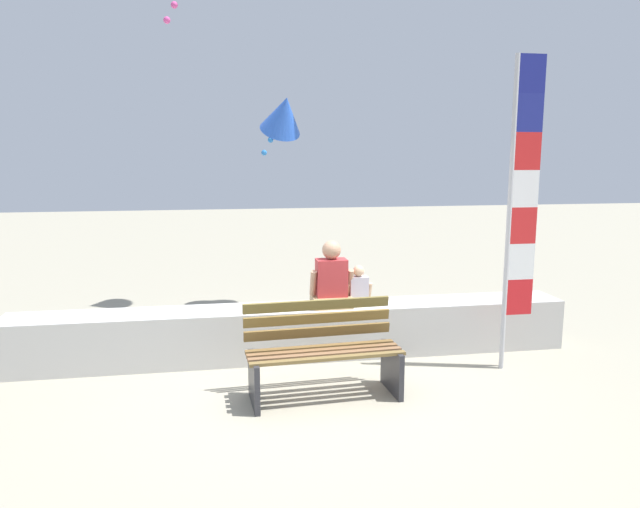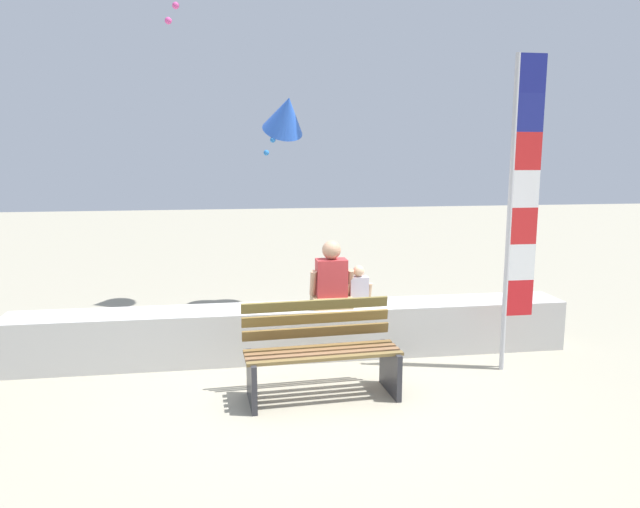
% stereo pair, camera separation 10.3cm
% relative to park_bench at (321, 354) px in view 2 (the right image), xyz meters
% --- Properties ---
extents(ground_plane, '(40.00, 40.00, 0.00)m').
position_rel_park_bench_xyz_m(ground_plane, '(-0.12, 0.15, -0.41)').
color(ground_plane, gray).
extents(seawall_ledge, '(6.33, 0.58, 0.58)m').
position_rel_park_bench_xyz_m(seawall_ledge, '(-0.12, 1.14, -0.12)').
color(seawall_ledge, '#B9B7B2').
rests_on(seawall_ledge, ground).
extents(park_bench, '(1.50, 0.69, 0.88)m').
position_rel_park_bench_xyz_m(park_bench, '(0.00, 0.00, 0.00)').
color(park_bench, brown).
rests_on(park_bench, ground).
extents(person_adult, '(0.49, 0.36, 0.76)m').
position_rel_park_bench_xyz_m(person_adult, '(0.29, 1.09, 0.47)').
color(person_adult, tan).
rests_on(person_adult, seawall_ledge).
extents(person_child, '(0.30, 0.22, 0.46)m').
position_rel_park_bench_xyz_m(person_child, '(0.61, 1.09, 0.36)').
color(person_child, tan).
rests_on(person_child, seawall_ledge).
extents(flag_banner, '(0.34, 0.05, 3.28)m').
position_rel_park_bench_xyz_m(flag_banner, '(2.13, 0.37, 1.41)').
color(flag_banner, '#B7B7BC').
rests_on(flag_banner, ground).
extents(kite_blue, '(0.78, 0.92, 0.96)m').
position_rel_park_bench_xyz_m(kite_blue, '(-0.01, 3.24, 2.45)').
color(kite_blue, blue).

